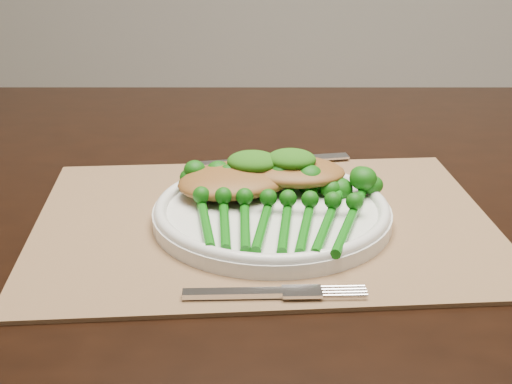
# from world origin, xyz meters

# --- Properties ---
(placemat) EXTENTS (0.53, 0.43, 0.00)m
(placemat) POSITION_xyz_m (-0.03, -0.15, 0.75)
(placemat) COLOR #856343
(placemat) RESTS_ON dining_table
(dinner_plate) EXTENTS (0.24, 0.24, 0.02)m
(dinner_plate) POSITION_xyz_m (-0.02, -0.15, 0.77)
(dinner_plate) COLOR white
(dinner_plate) RESTS_ON placemat
(knife) EXTENTS (0.19, 0.08, 0.01)m
(knife) POSITION_xyz_m (-0.06, 0.01, 0.76)
(knife) COLOR silver
(knife) RESTS_ON placemat
(fork) EXTENTS (0.16, 0.04, 0.00)m
(fork) POSITION_xyz_m (0.01, -0.29, 0.76)
(fork) COLOR silver
(fork) RESTS_ON placemat
(chicken_fillet_left) EXTENTS (0.16, 0.15, 0.03)m
(chicken_fillet_left) POSITION_xyz_m (-0.06, -0.11, 0.78)
(chicken_fillet_left) COLOR brown
(chicken_fillet_left) RESTS_ON dinner_plate
(chicken_fillet_right) EXTENTS (0.12, 0.08, 0.02)m
(chicken_fillet_right) POSITION_xyz_m (-0.01, -0.09, 0.79)
(chicken_fillet_right) COLOR brown
(chicken_fillet_right) RESTS_ON dinner_plate
(pesto_dollop_left) EXTENTS (0.06, 0.05, 0.02)m
(pesto_dollop_left) POSITION_xyz_m (-0.05, -0.10, 0.80)
(pesto_dollop_left) COLOR #164A0A
(pesto_dollop_left) RESTS_ON chicken_fillet_left
(pesto_dollop_right) EXTENTS (0.05, 0.05, 0.02)m
(pesto_dollop_right) POSITION_xyz_m (-0.01, -0.09, 0.80)
(pesto_dollop_right) COLOR #164A0A
(pesto_dollop_right) RESTS_ON chicken_fillet_right
(broccolini_bundle) EXTENTS (0.18, 0.19, 0.04)m
(broccolini_bundle) POSITION_xyz_m (-0.02, -0.18, 0.77)
(broccolini_bundle) COLOR #0C5E0C
(broccolini_bundle) RESTS_ON dinner_plate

